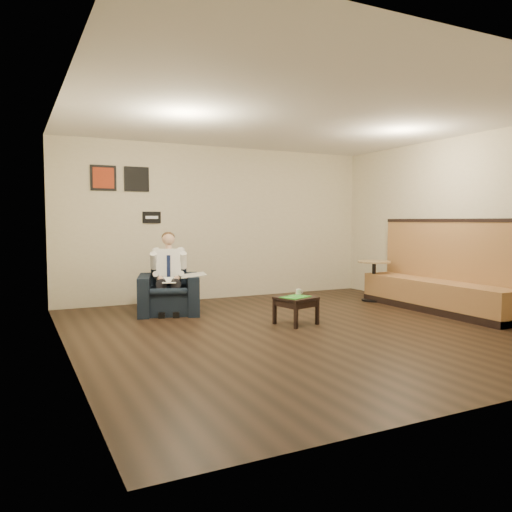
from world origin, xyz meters
name	(u,v)px	position (x,y,z in m)	size (l,w,h in m)	color
ground	(306,329)	(0.00, 0.00, 0.00)	(6.00, 6.00, 0.00)	black
wall_back	(221,223)	(0.00, 3.00, 1.40)	(6.00, 0.02, 2.80)	beige
wall_left	(65,225)	(-3.00, 0.00, 1.40)	(0.02, 6.00, 2.80)	beige
wall_right	(468,223)	(3.00, 0.00, 1.40)	(0.02, 6.00, 2.80)	beige
ceiling	(308,116)	(0.00, 0.00, 2.80)	(6.00, 6.00, 0.02)	white
seating_sign	(152,217)	(-1.30, 2.98, 1.50)	(0.32, 0.02, 0.20)	black
art_print_left	(103,178)	(-2.10, 2.98, 2.15)	(0.42, 0.03, 0.42)	#AF3315
art_print_right	(137,179)	(-1.55, 2.98, 2.15)	(0.42, 0.03, 0.42)	black
armchair	(169,285)	(-1.32, 1.92, 0.44)	(0.91, 0.91, 0.88)	black
seated_man	(169,275)	(-1.36, 1.81, 0.61)	(0.58, 0.86, 1.21)	white
lap_papers	(169,280)	(-1.38, 1.71, 0.54)	(0.20, 0.29, 0.01)	white
newspaper	(193,275)	(-1.00, 1.72, 0.60)	(0.38, 0.48, 0.01)	silver
side_table	(296,311)	(0.02, 0.31, 0.19)	(0.47, 0.47, 0.39)	black
green_folder	(296,297)	(0.00, 0.29, 0.39)	(0.39, 0.27, 0.01)	green
coffee_mug	(298,292)	(0.15, 0.45, 0.43)	(0.07, 0.07, 0.08)	white
smartphone	(291,295)	(0.03, 0.46, 0.39)	(0.12, 0.06, 0.01)	black
banquette	(438,266)	(2.59, 0.21, 0.72)	(0.68, 2.83, 1.45)	#98693B
cafe_table	(374,281)	(2.34, 1.46, 0.36)	(0.58, 0.58, 0.72)	#A58759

